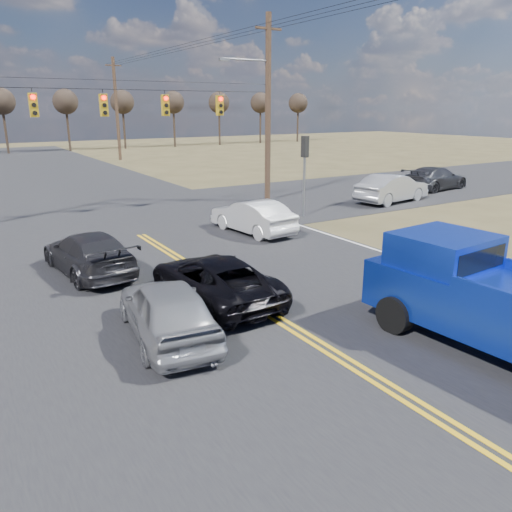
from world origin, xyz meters
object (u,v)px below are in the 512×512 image
silver_suv (167,309)px  dgrey_car_queue (89,253)px  pickup_truck (497,301)px  white_car_queue (252,217)px  cross_car_east_near (392,188)px  black_suv (214,280)px  cross_car_east_far (435,178)px

silver_suv → dgrey_car_queue: 5.83m
pickup_truck → white_car_queue: pickup_truck is taller
pickup_truck → dgrey_car_queue: size_ratio=1.37×
dgrey_car_queue → cross_car_east_near: 18.31m
pickup_truck → black_suv: 7.02m
dgrey_car_queue → black_suv: bearing=112.4°
white_car_queue → cross_car_east_near: size_ratio=0.88×
cross_car_east_far → black_suv: bearing=108.1°
silver_suv → black_suv: bearing=-135.9°
silver_suv → cross_car_east_far: (23.35, 11.49, 0.04)m
cross_car_east_far → pickup_truck: bearing=125.2°
black_suv → dgrey_car_queue: bearing=-63.6°
pickup_truck → cross_car_east_near: size_ratio=1.31×
silver_suv → cross_car_east_near: (17.54, 9.75, 0.09)m
pickup_truck → silver_suv: 7.35m
cross_car_east_far → dgrey_car_queue: bearing=96.4°
dgrey_car_queue → cross_car_east_near: size_ratio=0.96×
black_suv → pickup_truck: bearing=123.5°
black_suv → cross_car_east_far: size_ratio=0.91×
silver_suv → cross_car_east_near: bearing=-143.2°
silver_suv → dgrey_car_queue: bearing=-78.9°
dgrey_car_queue → cross_car_east_far: cross_car_east_far is taller
dgrey_car_queue → cross_car_east_far: bearing=-171.7°
silver_suv → white_car_queue: silver_suv is taller
cross_car_east_far → cross_car_east_near: bearing=99.6°
black_suv → white_car_queue: (5.08, 6.30, 0.05)m
pickup_truck → dgrey_car_queue: pickup_truck is taller
white_car_queue → cross_car_east_far: bearing=-173.4°
dgrey_car_queue → pickup_truck: bearing=116.5°
pickup_truck → silver_suv: (-5.94, 4.32, -0.43)m
white_car_queue → dgrey_car_queue: white_car_queue is taller
pickup_truck → dgrey_car_queue: (-6.27, 10.14, -0.47)m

